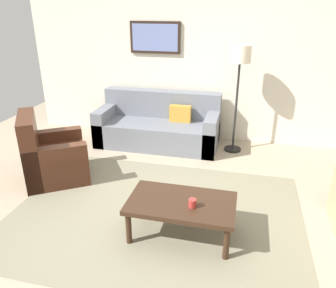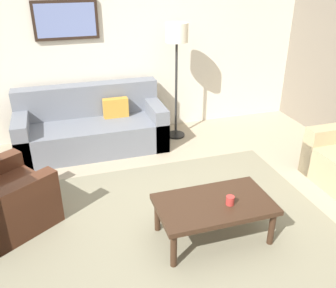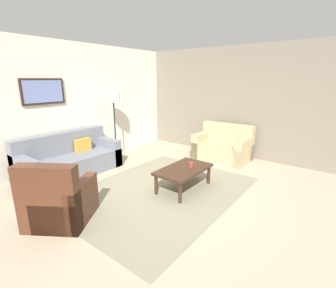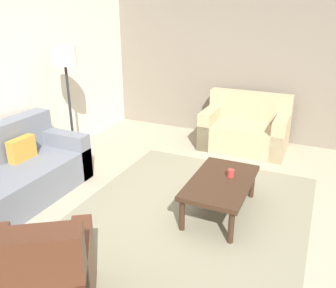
{
  "view_description": "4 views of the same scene",
  "coord_description": "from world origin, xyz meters",
  "px_view_note": "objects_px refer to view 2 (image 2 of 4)",
  "views": [
    {
      "loc": [
        0.9,
        -3.1,
        2.27
      ],
      "look_at": [
        0.07,
        0.34,
        0.76
      ],
      "focal_mm": 35.14,
      "sensor_mm": 36.0,
      "label": 1
    },
    {
      "loc": [
        -0.92,
        -2.89,
        2.44
      ],
      "look_at": [
        0.08,
        0.28,
        0.8
      ],
      "focal_mm": 39.28,
      "sensor_mm": 36.0,
      "label": 2
    },
    {
      "loc": [
        -3.13,
        -2.61,
        2.0
      ],
      "look_at": [
        0.19,
        -0.05,
        0.87
      ],
      "focal_mm": 25.9,
      "sensor_mm": 36.0,
      "label": 3
    },
    {
      "loc": [
        -2.98,
        -1.17,
        2.2
      ],
      "look_at": [
        -0.01,
        0.19,
        0.89
      ],
      "focal_mm": 37.13,
      "sensor_mm": 36.0,
      "label": 4
    }
  ],
  "objects_px": {
    "cup": "(230,200)",
    "framed_artwork": "(66,20)",
    "couch_main": "(92,127)",
    "lamp_standing": "(177,45)",
    "coffee_table": "(214,207)"
  },
  "relations": [
    {
      "from": "couch_main",
      "to": "framed_artwork",
      "type": "height_order",
      "value": "framed_artwork"
    },
    {
      "from": "coffee_table",
      "to": "cup",
      "type": "xyz_separation_m",
      "value": [
        0.12,
        -0.07,
        0.09
      ]
    },
    {
      "from": "couch_main",
      "to": "coffee_table",
      "type": "xyz_separation_m",
      "value": [
        0.88,
        -2.39,
        0.06
      ]
    },
    {
      "from": "couch_main",
      "to": "cup",
      "type": "relative_size",
      "value": 23.95
    },
    {
      "from": "cup",
      "to": "couch_main",
      "type": "bearing_deg",
      "value": 112.07
    },
    {
      "from": "coffee_table",
      "to": "lamp_standing",
      "type": "bearing_deg",
      "value": 80.21
    },
    {
      "from": "couch_main",
      "to": "framed_artwork",
      "type": "xyz_separation_m",
      "value": [
        -0.17,
        0.4,
        1.45
      ]
    },
    {
      "from": "couch_main",
      "to": "coffee_table",
      "type": "distance_m",
      "value": 2.55
    },
    {
      "from": "cup",
      "to": "framed_artwork",
      "type": "height_order",
      "value": "framed_artwork"
    },
    {
      "from": "couch_main",
      "to": "cup",
      "type": "bearing_deg",
      "value": -67.93
    },
    {
      "from": "couch_main",
      "to": "lamp_standing",
      "type": "height_order",
      "value": "lamp_standing"
    },
    {
      "from": "couch_main",
      "to": "lamp_standing",
      "type": "xyz_separation_m",
      "value": [
        1.28,
        -0.03,
        1.11
      ]
    },
    {
      "from": "coffee_table",
      "to": "lamp_standing",
      "type": "xyz_separation_m",
      "value": [
        0.41,
        2.36,
        1.05
      ]
    },
    {
      "from": "cup",
      "to": "framed_artwork",
      "type": "bearing_deg",
      "value": 112.13
    },
    {
      "from": "lamp_standing",
      "to": "couch_main",
      "type": "bearing_deg",
      "value": 178.61
    }
  ]
}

